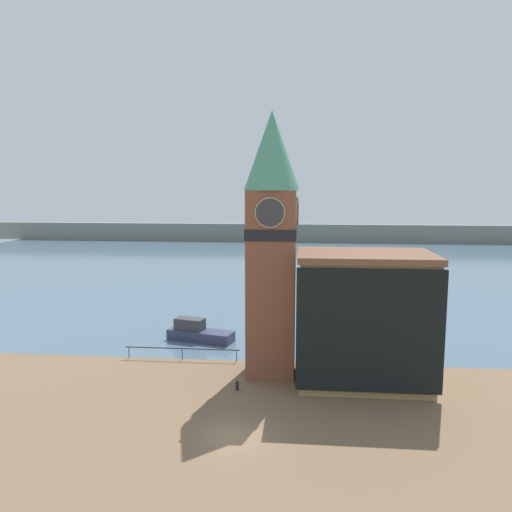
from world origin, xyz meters
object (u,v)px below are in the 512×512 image
at_px(pier_building, 364,318).
at_px(boat_near, 198,333).
at_px(clock_tower, 272,238).
at_px(mooring_bollard_near, 237,385).

height_order(pier_building, boat_near, pier_building).
height_order(clock_tower, pier_building, clock_tower).
xyz_separation_m(clock_tower, mooring_bollard_near, (-2.36, -3.79, -10.99)).
relative_size(clock_tower, pier_building, 2.03).
height_order(clock_tower, boat_near, clock_tower).
xyz_separation_m(clock_tower, pier_building, (7.39, -1.10, -6.17)).
relative_size(pier_building, boat_near, 1.50).
bearing_deg(mooring_bollard_near, clock_tower, 58.07).
xyz_separation_m(pier_building, boat_near, (-15.37, 9.46, -4.42)).
xyz_separation_m(clock_tower, boat_near, (-7.98, 8.36, -10.59)).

